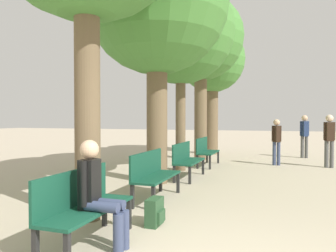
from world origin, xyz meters
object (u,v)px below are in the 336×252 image
(bench_row_1, at_px, (153,172))
(tree_row_4, at_px, (212,62))
(tree_row_2, at_px, (181,31))
(backpack, at_px, (155,212))
(bench_row_2, at_px, (186,158))
(tree_row_3, at_px, (201,39))
(pedestrian_mid, at_px, (277,139))
(pedestrian_far, at_px, (329,137))
(tree_row_1, at_px, (157,4))
(bench_row_0, at_px, (82,202))
(pedestrian_near, at_px, (304,133))
(bench_row_3, at_px, (206,150))
(person_seated, at_px, (98,191))

(bench_row_1, relative_size, tree_row_4, 0.27)
(tree_row_2, relative_size, backpack, 14.52)
(bench_row_2, relative_size, tree_row_4, 0.27)
(tree_row_3, bearing_deg, backpack, -81.80)
(pedestrian_mid, xyz_separation_m, pedestrian_far, (1.61, -0.03, 0.09))
(tree_row_1, bearing_deg, tree_row_4, 90.00)
(bench_row_1, relative_size, pedestrian_far, 0.90)
(backpack, bearing_deg, pedestrian_far, 65.31)
(tree_row_2, height_order, pedestrian_far, tree_row_2)
(bench_row_2, relative_size, pedestrian_mid, 0.99)
(bench_row_0, bearing_deg, tree_row_4, 92.69)
(pedestrian_far, bearing_deg, tree_row_2, -154.72)
(bench_row_2, distance_m, tree_row_1, 3.96)
(bench_row_0, relative_size, tree_row_4, 0.27)
(tree_row_2, height_order, pedestrian_near, tree_row_2)
(tree_row_3, height_order, tree_row_4, tree_row_3)
(tree_row_4, distance_m, pedestrian_mid, 5.06)
(bench_row_2, distance_m, bench_row_3, 2.42)
(bench_row_1, xyz_separation_m, backpack, (0.60, -1.43, -0.34))
(bench_row_2, xyz_separation_m, person_seated, (0.24, -4.86, 0.17))
(bench_row_1, distance_m, tree_row_2, 5.20)
(tree_row_2, distance_m, pedestrian_near, 6.82)
(bench_row_2, bearing_deg, bench_row_3, 90.00)
(pedestrian_near, distance_m, pedestrian_mid, 2.73)
(tree_row_3, bearing_deg, pedestrian_mid, -11.75)
(pedestrian_far, bearing_deg, bench_row_0, -115.52)
(person_seated, xyz_separation_m, pedestrian_mid, (2.01, 8.15, 0.19))
(bench_row_1, distance_m, pedestrian_far, 6.89)
(bench_row_1, distance_m, bench_row_3, 4.83)
(pedestrian_far, bearing_deg, pedestrian_near, 102.63)
(tree_row_3, relative_size, pedestrian_mid, 4.02)
(bench_row_0, bearing_deg, bench_row_1, 90.00)
(bench_row_0, xyz_separation_m, bench_row_2, (0.00, 4.83, 0.00))
(tree_row_2, relative_size, tree_row_3, 0.94)
(tree_row_4, distance_m, pedestrian_far, 6.06)
(person_seated, bearing_deg, bench_row_0, 174.09)
(bench_row_1, height_order, tree_row_1, tree_row_1)
(bench_row_2, distance_m, tree_row_2, 3.93)
(backpack, bearing_deg, pedestrian_mid, 76.94)
(person_seated, distance_m, backpack, 1.19)
(backpack, xyz_separation_m, pedestrian_far, (3.27, 7.11, 0.78))
(pedestrian_far, bearing_deg, tree_row_1, -136.93)
(pedestrian_far, bearing_deg, tree_row_4, 147.37)
(pedestrian_near, bearing_deg, bench_row_1, -111.83)
(bench_row_2, bearing_deg, tree_row_4, 94.82)
(bench_row_0, relative_size, pedestrian_mid, 0.99)
(tree_row_1, bearing_deg, person_seated, -79.38)
(bench_row_2, relative_size, person_seated, 1.16)
(bench_row_2, xyz_separation_m, tree_row_2, (-0.51, 1.20, 3.71))
(tree_row_1, bearing_deg, pedestrian_near, 60.15)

